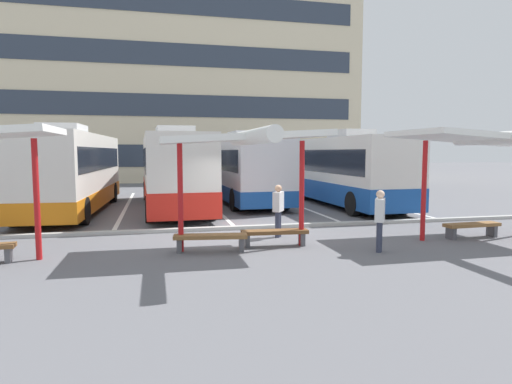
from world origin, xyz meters
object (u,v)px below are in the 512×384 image
at_px(coach_bus_1, 173,172).
at_px(waiting_passenger_1, 380,217).
at_px(coach_bus_3, 337,171).
at_px(waiting_shelter_2, 483,140).
at_px(bench_3, 472,227).
at_px(coach_bus_2, 240,169).
at_px(coach_bus_0, 72,172).
at_px(bench_2, 275,234).
at_px(waiting_shelter_1, 245,140).
at_px(waiting_passenger_0, 278,207).
at_px(bench_1, 211,239).

bearing_deg(coach_bus_1, waiting_passenger_1, -64.28).
distance_m(coach_bus_3, waiting_shelter_2, 9.46).
relative_size(coach_bus_1, bench_3, 6.07).
bearing_deg(waiting_shelter_2, coach_bus_2, 112.64).
bearing_deg(coach_bus_0, bench_2, -52.36).
relative_size(coach_bus_1, waiting_passenger_1, 6.83).
bearing_deg(waiting_shelter_1, coach_bus_2, 79.66).
bearing_deg(bench_3, waiting_passenger_0, 165.83).
distance_m(coach_bus_1, waiting_shelter_2, 12.66).
relative_size(coach_bus_0, waiting_passenger_0, 6.69).
distance_m(bench_1, bench_2, 1.82).
height_order(coach_bus_2, waiting_shelter_1, coach_bus_2).
relative_size(coach_bus_3, waiting_shelter_1, 2.55).
xyz_separation_m(bench_1, bench_2, (1.80, 0.25, -0.00)).
xyz_separation_m(waiting_shelter_1, bench_2, (0.90, 0.32, -2.55)).
relative_size(coach_bus_2, coach_bus_3, 0.99).
height_order(bench_3, waiting_passenger_0, waiting_passenger_0).
bearing_deg(waiting_passenger_1, bench_3, 16.22).
bearing_deg(coach_bus_3, coach_bus_1, -179.56).
bearing_deg(waiting_shelter_2, bench_2, 175.50).
xyz_separation_m(coach_bus_3, bench_3, (0.45, -9.08, -1.31)).
bearing_deg(waiting_passenger_1, waiting_shelter_1, 164.43).
distance_m(waiting_shelter_1, waiting_shelter_2, 7.02).
relative_size(bench_3, waiting_passenger_1, 1.13).
bearing_deg(coach_bus_3, bench_2, -122.55).
xyz_separation_m(coach_bus_0, bench_1, (4.84, -8.86, -1.37)).
xyz_separation_m(coach_bus_2, waiting_passenger_1, (1.25, -12.53, -0.75)).
xyz_separation_m(coach_bus_3, waiting_passenger_0, (-5.22, -7.65, -0.73)).
height_order(bench_2, waiting_shelter_2, waiting_shelter_2).
relative_size(coach_bus_1, coach_bus_2, 0.98).
bearing_deg(bench_2, bench_1, -172.01).
height_order(bench_2, bench_3, same).
bearing_deg(coach_bus_2, coach_bus_0, -161.30).
distance_m(bench_3, waiting_passenger_0, 5.87).
bearing_deg(waiting_passenger_1, coach_bus_1, 115.72).
distance_m(coach_bus_2, waiting_passenger_0, 10.09).
bearing_deg(coach_bus_1, coach_bus_0, -177.16).
xyz_separation_m(waiting_shelter_1, waiting_passenger_1, (3.37, -0.94, -1.97)).
xyz_separation_m(coach_bus_3, bench_1, (-7.47, -9.13, -1.31)).
xyz_separation_m(bench_2, waiting_passenger_1, (2.47, -1.26, 0.58)).
bearing_deg(waiting_shelter_1, waiting_shelter_2, -1.31).
relative_size(coach_bus_3, bench_2, 6.12).
bearing_deg(waiting_shelter_2, bench_3, 90.00).
height_order(coach_bus_3, waiting_passenger_1, coach_bus_3).
bearing_deg(coach_bus_2, waiting_passenger_0, -94.36).
bearing_deg(bench_2, coach_bus_1, 105.14).
bearing_deg(bench_3, waiting_shelter_1, -179.01).
distance_m(bench_2, waiting_passenger_0, 1.43).
height_order(coach_bus_3, bench_2, coach_bus_3).
xyz_separation_m(coach_bus_1, bench_3, (8.50, -9.02, -1.33)).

